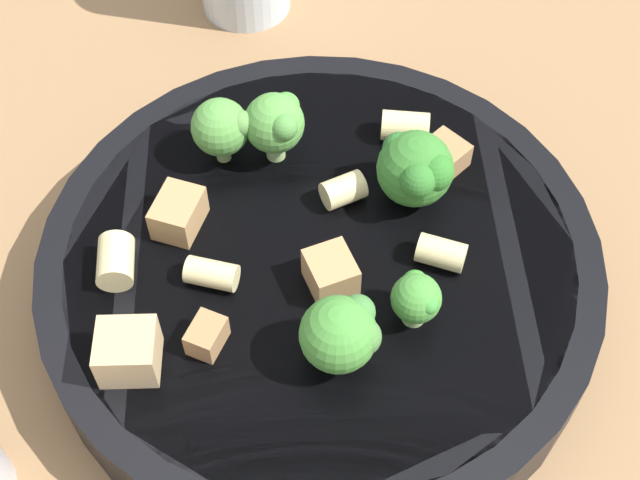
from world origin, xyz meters
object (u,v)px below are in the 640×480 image
rigatoni_3 (342,190)px  chicken_chunk_4 (128,352)px  chicken_chunk_3 (207,336)px  broccoli_floret_3 (342,333)px  rigatoni_2 (116,261)px  chicken_chunk_1 (447,153)px  rigatoni_1 (405,126)px  chicken_chunk_0 (178,213)px  broccoli_floret_0 (416,169)px  broccoli_floret_4 (276,123)px  pasta_bowl (320,271)px  broccoli_floret_1 (222,126)px  broccoli_floret_2 (416,298)px  rigatoni_4 (441,253)px  chicken_chunk_2 (331,273)px  rigatoni_0 (212,274)px

rigatoni_3 → chicken_chunk_4: bearing=64.4°
rigatoni_3 → chicken_chunk_3: bearing=73.3°
chicken_chunk_4 → broccoli_floret_3: bearing=-158.8°
rigatoni_2 → chicken_chunk_1: bearing=-137.2°
rigatoni_1 → chicken_chunk_4: chicken_chunk_4 is taller
rigatoni_1 → rigatoni_2: (0.11, 0.13, 0.00)m
chicken_chunk_0 → rigatoni_1: bearing=-133.1°
rigatoni_2 → chicken_chunk_3: size_ratio=1.33×
broccoli_floret_0 → broccoli_floret_4: 0.08m
pasta_bowl → broccoli_floret_1: (0.07, -0.04, 0.04)m
broccoli_floret_2 → broccoli_floret_3: size_ratio=0.72×
pasta_bowl → rigatoni_4: bearing=-165.8°
broccoli_floret_2 → rigatoni_3: broccoli_floret_2 is taller
rigatoni_1 → rigatoni_4: rigatoni_1 is taller
broccoli_floret_0 → broccoli_floret_4: size_ratio=1.02×
broccoli_floret_0 → rigatoni_3: (0.03, 0.01, -0.02)m
rigatoni_1 → chicken_chunk_0: (0.09, 0.10, 0.00)m
broccoli_floret_0 → rigatoni_2: size_ratio=1.69×
chicken_chunk_0 → chicken_chunk_2: 0.08m
rigatoni_1 → chicken_chunk_3: bearing=72.5°
pasta_bowl → rigatoni_1: 0.09m
chicken_chunk_0 → chicken_chunk_4: chicken_chunk_4 is taller
rigatoni_2 → chicken_chunk_1: (-0.13, -0.12, -0.00)m
broccoli_floret_3 → chicken_chunk_2: broccoli_floret_3 is taller
broccoli_floret_0 → broccoli_floret_3: same height
broccoli_floret_2 → chicken_chunk_0: broccoli_floret_2 is taller
broccoli_floret_1 → chicken_chunk_1: size_ratio=1.84×
pasta_bowl → broccoli_floret_3: broccoli_floret_3 is taller
chicken_chunk_1 → broccoli_floret_4: bearing=16.7°
pasta_bowl → rigatoni_1: bearing=-101.1°
chicken_chunk_4 → rigatoni_4: bearing=-138.9°
broccoli_floret_4 → rigatoni_2: (0.05, 0.10, -0.02)m
broccoli_floret_2 → rigatoni_2: bearing=9.3°
broccoli_floret_4 → chicken_chunk_0: 0.07m
broccoli_floret_3 → chicken_chunk_1: 0.13m
broccoli_floret_4 → chicken_chunk_1: 0.09m
broccoli_floret_4 → broccoli_floret_1: bearing=21.9°
broccoli_floret_1 → rigatoni_0: broccoli_floret_1 is taller
chicken_chunk_1 → pasta_bowl: bearing=60.9°
chicken_chunk_3 → broccoli_floret_4: bearing=-84.3°
broccoli_floret_3 → chicken_chunk_1: (-0.01, -0.13, -0.02)m
broccoli_floret_0 → broccoli_floret_2: broccoli_floret_0 is taller
chicken_chunk_1 → chicken_chunk_2: size_ratio=0.91×
pasta_bowl → chicken_chunk_4: chicken_chunk_4 is taller
rigatoni_1 → rigatoni_4: size_ratio=1.09×
broccoli_floret_2 → rigatoni_4: (-0.00, -0.04, -0.01)m
broccoli_floret_2 → broccoli_floret_4: size_ratio=0.72×
rigatoni_1 → pasta_bowl: bearing=78.9°
rigatoni_4 → pasta_bowl: bearing=14.2°
pasta_bowl → rigatoni_3: bearing=-88.8°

